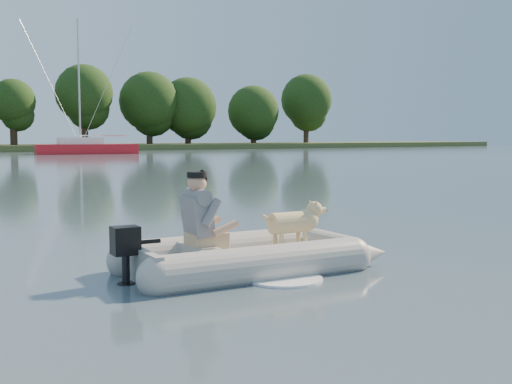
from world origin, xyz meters
TOP-DOWN VIEW (x-y plane):
  - water at (0.00, 0.00)m, footprint 160.00×160.00m
  - treeline at (10.60, 61.06)m, footprint 93.35×7.35m
  - dinghy at (-0.56, 0.42)m, footprint 4.24×3.00m
  - man at (-1.17, 0.51)m, footprint 0.67×0.59m
  - dog at (0.00, 0.41)m, footprint 0.83×0.36m
  - outboard_motor at (-2.00, 0.54)m, footprint 0.38×0.28m
  - sailboat at (13.71, 46.60)m, footprint 8.48×3.88m

SIDE VIEW (x-z plane):
  - water at x=0.00m, z-range 0.00..0.00m
  - outboard_motor at x=-2.00m, z-range -0.07..0.61m
  - dog at x=0.00m, z-range 0.18..0.72m
  - sailboat at x=13.71m, z-range -5.13..6.11m
  - dinghy at x=-0.56m, z-range -0.10..1.12m
  - man at x=-1.17m, z-range 0.21..1.14m
  - treeline at x=10.60m, z-range 0.60..10.20m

